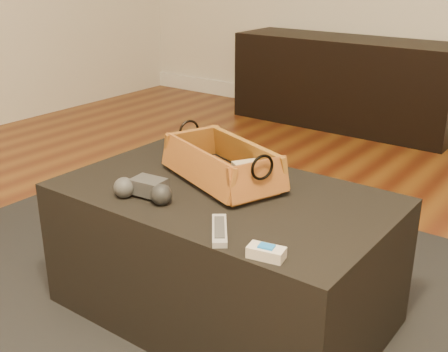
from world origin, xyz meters
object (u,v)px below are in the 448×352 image
Objects in this scene: media_cabinet at (345,83)px; wicker_basket at (222,166)px; tv_remote at (214,172)px; cream_gadget at (266,252)px; game_controller at (145,189)px; ottoman at (223,253)px; silver_remote at (219,230)px.

wicker_basket is (0.61, -2.20, 0.19)m from media_cabinet.
cream_gadget is (0.40, -0.32, -0.01)m from tv_remote.
wicker_basket reaches higher than tv_remote.
tv_remote is 0.04m from wicker_basket.
cream_gadget is at bearing -9.71° from game_controller.
game_controller is (-0.09, -0.25, -0.02)m from wicker_basket.
media_cabinet is 1.51× the size of ottoman.
ottoman is 4.51× the size of tv_remote.
media_cabinet reaches higher than game_controller.
game_controller is at bearing 170.29° from cream_gadget.
game_controller is 0.47m from cream_gadget.
silver_remote is (0.82, -2.49, 0.14)m from media_cabinet.
cream_gadget reaches higher than ottoman.
ottoman is 0.33m from game_controller.
wicker_basket is 2.40× the size of game_controller.
media_cabinet is at bearing 119.86° from tv_remote.
tv_remote reaches higher than cream_gadget.
ottoman is 10.66× the size of cream_gadget.
media_cabinet is at bearing 108.29° from silver_remote.
game_controller is at bearing -110.65° from wicker_basket.
media_cabinet is 2.37m from ottoman.
silver_remote is at bearing 167.78° from cream_gadget.
tv_remote reaches higher than ottoman.
game_controller is (-0.15, -0.18, 0.24)m from ottoman.
media_cabinet reaches higher than cream_gadget.
wicker_basket is 0.36m from silver_remote.
tv_remote is 0.37m from silver_remote.
media_cabinet is 3.24× the size of wicker_basket.
wicker_basket is (-0.05, 0.07, 0.26)m from ottoman.
tv_remote is (-0.08, 0.06, 0.24)m from ottoman.
game_controller is at bearing -90.85° from tv_remote.
media_cabinet is at bearing 106.37° from ottoman.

